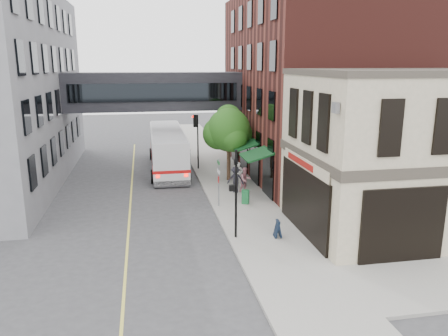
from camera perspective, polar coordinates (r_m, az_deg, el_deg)
name	(u,v)px	position (r m, az deg, el deg)	size (l,w,h in m)	color
ground	(236,257)	(20.62, 1.61, -11.54)	(120.00, 120.00, 0.00)	#38383A
sidewalk_main	(224,177)	(33.92, -0.05, -1.24)	(4.00, 60.00, 0.15)	gray
corner_building	(397,152)	(24.46, 21.66, 1.91)	(10.19, 8.12, 8.45)	tan
brick_building	(320,86)	(36.09, 12.41, 10.47)	(13.76, 18.00, 14.00)	#481B16
skyway_bridge	(154,91)	(36.32, -9.13, 9.86)	(14.00, 3.18, 3.00)	black
traffic_signal_near	(235,183)	(21.49, 1.51, -2.00)	(0.44, 0.22, 4.60)	black
traffic_signal_far	(196,131)	(35.91, -3.67, 4.88)	(0.53, 0.28, 4.50)	black
street_sign_pole	(219,178)	(26.51, -0.71, -1.33)	(0.08, 0.75, 3.00)	gray
street_tree	(228,130)	(32.42, 0.54, 4.99)	(3.80, 3.20, 5.60)	#382619
lane_marking	(131,199)	(29.58, -12.09, -3.93)	(0.12, 40.00, 0.01)	#D8CC4C
bus	(167,148)	(36.88, -7.40, 2.65)	(3.05, 12.17, 3.27)	silver
pedestrian_a	(238,175)	(30.86, 1.90, -0.87)	(0.66, 0.43, 1.81)	white
pedestrian_b	(245,180)	(29.75, 2.80, -1.53)	(0.83, 0.65, 1.71)	#D38994
pedestrian_c	(236,180)	(29.59, 1.52, -1.52)	(1.16, 0.67, 1.79)	black
newspaper_box	(245,197)	(27.41, 2.82, -3.78)	(0.43, 0.38, 0.86)	#166230
sandwich_board	(278,229)	(22.42, 7.04, -7.87)	(0.32, 0.50, 0.89)	black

